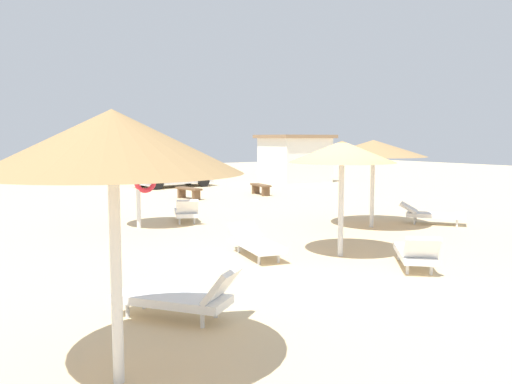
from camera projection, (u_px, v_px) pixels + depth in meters
ground_plane at (332, 260)px, 11.27m from camera, size 80.00×80.00×0.00m
parasol_0 at (342, 152)px, 11.38m from camera, size 2.34×2.34×2.54m
parasol_1 at (112, 142)px, 5.35m from camera, size 2.69×2.69×2.89m
parasol_2 at (373, 149)px, 15.16m from camera, size 3.06×3.06×2.54m
parasol_3 at (137, 137)px, 14.94m from camera, size 2.27×2.27×2.93m
lounger_0 at (255, 242)px, 11.55m from camera, size 0.99×2.00×0.63m
lounger_1 at (180, 297)px, 7.54m from camera, size 1.63×1.86×0.80m
lounger_2 at (431, 214)px, 15.88m from camera, size 1.65×1.92×0.64m
lounger_3 at (186, 212)px, 16.29m from camera, size 1.28×1.96×0.80m
lounger_5 at (416, 253)px, 10.45m from camera, size 1.69×1.82×0.79m
bench_0 at (189, 191)px, 22.45m from camera, size 0.62×1.54×0.49m
bench_1 at (261, 187)px, 24.12m from camera, size 0.62×1.54×0.49m
parked_car at (172, 172)px, 27.97m from camera, size 4.09×2.17×1.72m
beach_cabana at (295, 158)px, 31.07m from camera, size 3.77×3.37×2.79m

